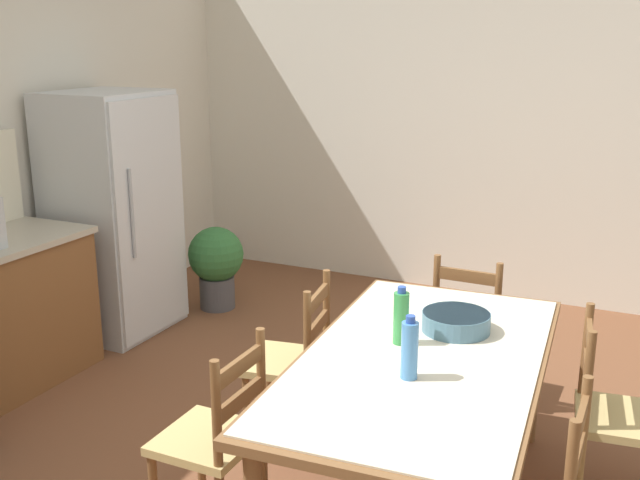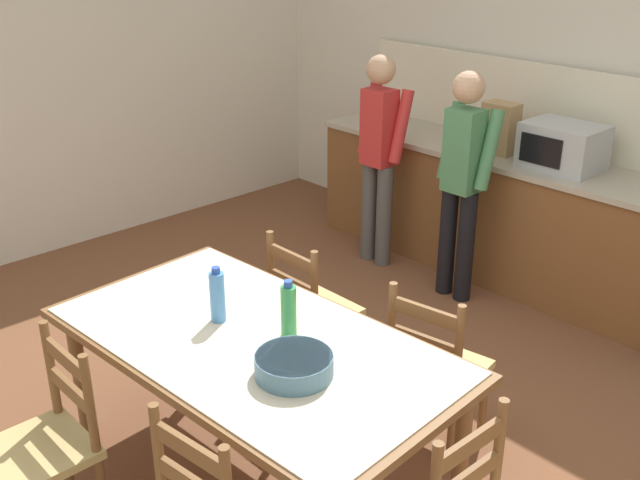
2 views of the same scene
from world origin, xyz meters
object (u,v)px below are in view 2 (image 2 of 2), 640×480
microwave (563,146)px  chair_side_near_left (48,445)px  chair_side_far_right (435,368)px  bottle_off_centre (289,310)px  person_at_sink (379,150)px  chair_side_far_left (310,311)px  dining_table (254,354)px  person_at_counter (462,175)px  paper_bag (500,128)px  serving_bowl (294,364)px  bottle_near_centre (217,296)px

microwave → chair_side_near_left: microwave is taller
chair_side_near_left → chair_side_far_right: bearing=65.9°
bottle_off_centre → person_at_sink: size_ratio=0.17×
microwave → chair_side_far_left: 2.10m
dining_table → person_at_counter: size_ratio=1.22×
paper_bag → dining_table: bearing=-77.0°
paper_bag → serving_bowl: paper_bag is taller
paper_bag → chair_side_far_right: size_ratio=0.40×
bottle_off_centre → serving_bowl: bearing=-37.1°
microwave → paper_bag: (-0.49, -0.01, 0.03)m
microwave → chair_side_far_right: microwave is taller
bottle_off_centre → microwave: bearing=94.9°
paper_bag → person_at_sink: 0.88m
paper_bag → serving_bowl: 2.97m
paper_bag → chair_side_far_left: size_ratio=0.40×
chair_side_far_left → person_at_counter: person_at_counter is taller
bottle_near_centre → chair_side_far_left: (-0.24, 0.79, -0.47)m
paper_bag → serving_bowl: (0.96, -2.79, -0.28)m
person_at_sink → bottle_near_centre: bearing=-154.2°
serving_bowl → person_at_sink: person_at_sink is taller
paper_bag → chair_side_far_left: (0.15, -1.96, -0.67)m
serving_bowl → chair_side_near_left: 1.12m
person_at_counter → dining_table: bearing=-166.1°
bottle_near_centre → serving_bowl: 0.58m
microwave → paper_bag: 0.49m
bottle_near_centre → bottle_off_centre: bearing=24.6°
microwave → serving_bowl: bearing=-80.4°
paper_bag → bottle_off_centre: paper_bag is taller
chair_side_near_left → serving_bowl: bearing=47.8°
chair_side_far_right → person_at_sink: bearing=-48.8°
dining_table → chair_side_far_right: size_ratio=2.14×
microwave → dining_table: 2.77m
paper_bag → dining_table: (0.63, -2.73, -0.41)m
person_at_sink → chair_side_near_left: bearing=-162.7°
microwave → chair_side_far_right: bearing=-75.0°
serving_bowl → paper_bag: bearing=109.1°
chair_side_near_left → person_at_counter: size_ratio=0.57×
chair_side_far_left → bottle_near_centre: bearing=107.2°
chair_side_far_right → person_at_counter: (-0.93, 1.40, 0.45)m
dining_table → serving_bowl: serving_bowl is taller
chair_side_far_left → person_at_sink: (-0.85, 1.47, 0.46)m
bottle_near_centre → chair_side_far_left: bearing=107.1°
paper_bag → person_at_counter: (0.08, -0.51, -0.22)m
chair_side_near_left → chair_side_far_left: bearing=94.1°
microwave → chair_side_far_left: size_ratio=0.55×
serving_bowl → person_at_counter: (-0.89, 2.28, 0.06)m
microwave → bottle_off_centre: bearing=-85.1°
bottle_near_centre → chair_side_far_right: (0.61, 0.84, -0.47)m
bottle_off_centre → chair_side_near_left: (-0.46, -0.96, -0.47)m
chair_side_far_left → serving_bowl: bearing=134.6°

